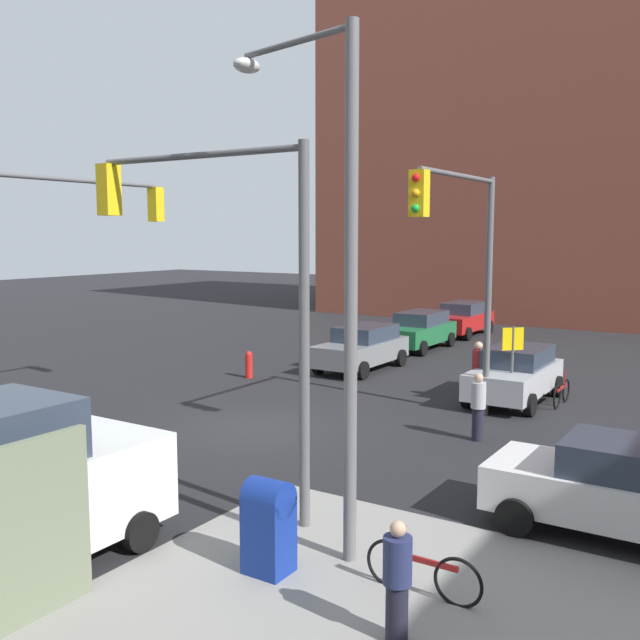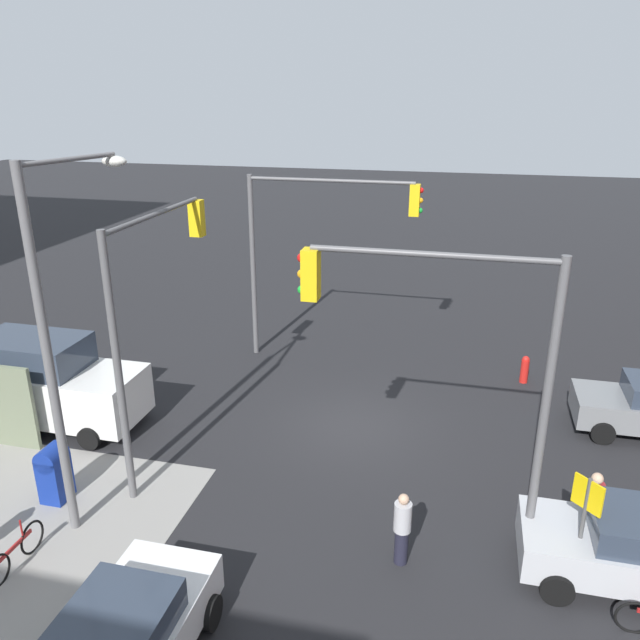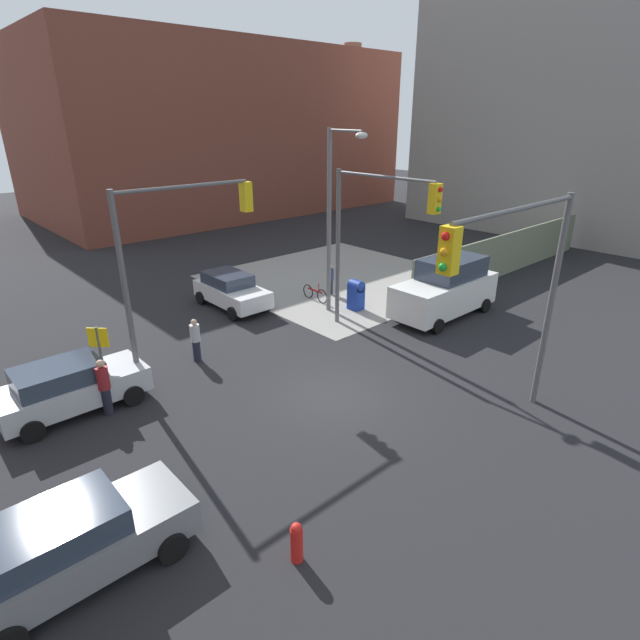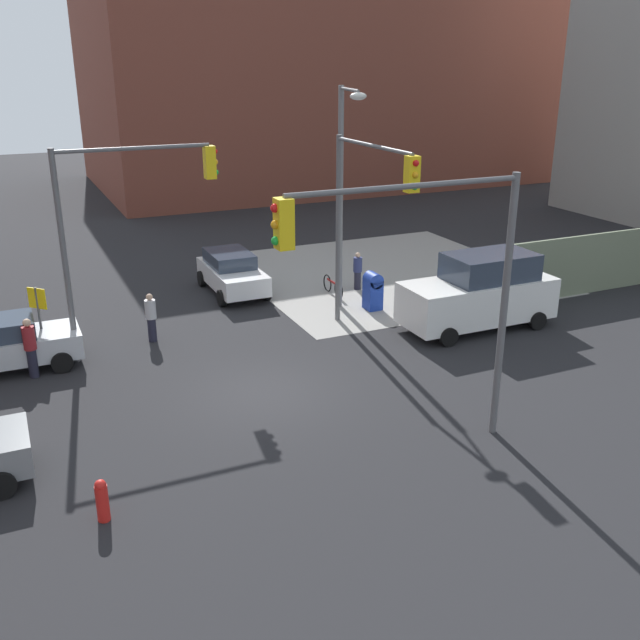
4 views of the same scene
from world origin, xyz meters
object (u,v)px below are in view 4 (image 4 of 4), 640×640
van_white_delivery (480,292)px  bicycle_leaning_on_fence (333,286)px  pedestrian_waiting (30,347)px  traffic_signal_ne_corner (365,202)px  pedestrian_walking_north (358,271)px  coupe_silver (3,344)px  traffic_signal_nw_corner (124,210)px  hatchback_white (232,272)px  smokestack (503,75)px  fire_hydrant (102,499)px  pedestrian_crossing (151,317)px  mailbox_blue (373,290)px  street_lamp_corner (343,184)px  traffic_signal_se_corner (425,264)px

van_white_delivery → bicycle_leaning_on_fence: size_ratio=3.09×
pedestrian_waiting → traffic_signal_ne_corner: bearing=2.7°
pedestrian_walking_north → van_white_delivery: bearing=-89.7°
bicycle_leaning_on_fence → coupe_silver: bearing=-168.4°
coupe_silver → pedestrian_walking_north: (13.32, 2.70, -0.05)m
traffic_signal_nw_corner → hatchback_white: bearing=44.7°
smokestack → van_white_delivery: 36.53m
fire_hydrant → coupe_silver: bearing=99.7°
pedestrian_crossing → bicycle_leaning_on_fence: size_ratio=0.95×
mailbox_blue → pedestrian_crossing: 8.20m
traffic_signal_ne_corner → hatchback_white: bearing=110.6°
traffic_signal_ne_corner → coupe_silver: bearing=169.3°
smokestack → street_lamp_corner: (-25.86, -24.56, -2.95)m
bicycle_leaning_on_fence → fire_hydrant: bearing=-132.9°
smokestack → pedestrian_crossing: bearing=-143.1°
hatchback_white → traffic_signal_se_corner: bearing=-89.3°
van_white_delivery → traffic_signal_nw_corner: bearing=166.6°
van_white_delivery → pedestrian_waiting: bearing=172.1°
traffic_signal_se_corner → street_lamp_corner: (2.89, 9.94, 0.04)m
smokestack → coupe_silver: (-37.49, -25.30, -6.80)m
fire_hydrant → traffic_signal_nw_corner: bearing=74.9°
traffic_signal_nw_corner → pedestrian_walking_north: (9.44, 2.90, -3.80)m
van_white_delivery → traffic_signal_ne_corner: bearing=168.8°
fire_hydrant → pedestrian_crossing: pedestrian_crossing is taller
traffic_signal_se_corner → pedestrian_crossing: size_ratio=3.93×
hatchback_white → pedestrian_walking_north: (4.75, -1.75, -0.05)m
smokestack → traffic_signal_nw_corner: size_ratio=2.35×
traffic_signal_se_corner → mailbox_blue: bearing=67.3°
street_lamp_corner → pedestrian_walking_north: bearing=49.3°
coupe_silver → pedestrian_walking_north: bearing=11.5°
street_lamp_corner → smokestack: bearing=43.5°
mailbox_blue → coupe_silver: 12.72m
traffic_signal_se_corner → pedestrian_crossing: traffic_signal_se_corner is taller
mailbox_blue → pedestrian_waiting: 12.06m
mailbox_blue → pedestrian_waiting: size_ratio=0.78×
smokestack → bicycle_leaning_on_fence: size_ratio=8.74×
traffic_signal_nw_corner → bicycle_leaning_on_fence: size_ratio=3.71×
traffic_signal_nw_corner → hatchback_white: 7.60m
street_lamp_corner → hatchback_white: size_ratio=1.94×
traffic_signal_ne_corner → coupe_silver: 11.82m
traffic_signal_se_corner → hatchback_white: 14.17m
pedestrian_crossing → pedestrian_waiting: pedestrian_waiting is taller
mailbox_blue → coupe_silver: bearing=-178.7°
pedestrian_waiting → pedestrian_walking_north: pedestrian_waiting is taller
hatchback_white → traffic_signal_ne_corner: bearing=-69.4°
smokestack → fire_hydrant: 50.15m
traffic_signal_se_corner → coupe_silver: 13.25m
van_white_delivery → pedestrian_waiting: 14.59m
traffic_signal_se_corner → bicycle_leaning_on_fence: bearing=73.9°
mailbox_blue → pedestrian_walking_north: size_ratio=0.92×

